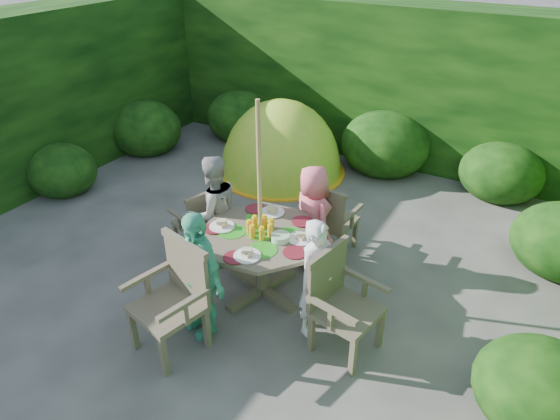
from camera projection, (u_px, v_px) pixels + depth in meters
The scene contains 13 objects.
ground at pixel (239, 261), 6.06m from camera, with size 60.00×60.00×0.00m, color #403E39.
hedge_enclosure at pixel (293, 129), 6.42m from camera, with size 9.00×9.00×2.50m.
patio_table at pixel (261, 243), 5.23m from camera, with size 1.64×1.64×0.93m.
parasol_pole at pixel (260, 206), 5.00m from camera, with size 0.04×0.04×2.20m, color olive.
garden_chair_right at pixel (340, 301), 4.61m from camera, with size 0.64×0.69×1.00m.
garden_chair_left at pixel (199, 220), 6.01m from camera, with size 0.58×0.61×0.84m.
garden_chair_back at pixel (330, 219), 5.96m from camera, with size 0.58×0.52×0.91m.
garden_chair_front at pixel (174, 296), 4.62m from camera, with size 0.75×0.69×1.06m.
child_right at pixel (318, 279), 4.75m from camera, with size 0.46×0.30×1.26m, color silver.
child_left at pixel (214, 212), 5.70m from camera, with size 0.67×0.52×1.38m, color #999894.
child_back at pixel (312, 217), 5.72m from camera, with size 0.62×0.40×1.26m, color #FF697E.
child_front at pixel (199, 274), 4.73m from camera, with size 0.79×0.33×1.35m, color #54C59D.
dome_tent at pixel (281, 172), 8.18m from camera, with size 2.09×2.09×2.38m.
Camera 1 is at (2.89, -4.01, 3.59)m, focal length 32.00 mm.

